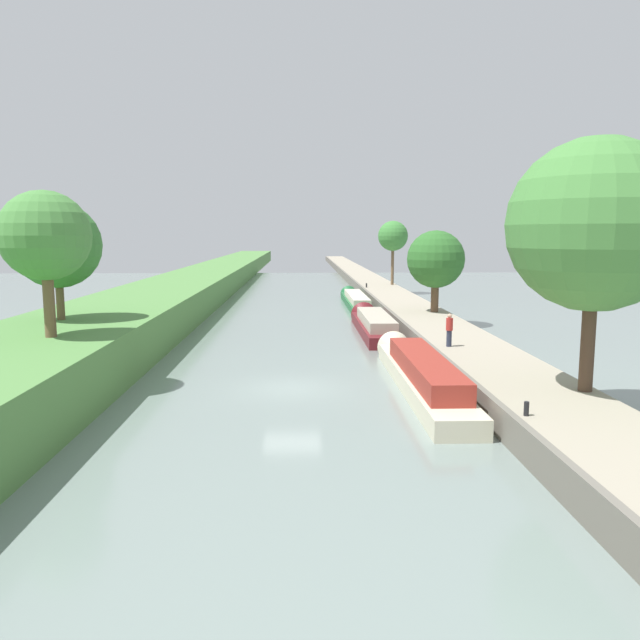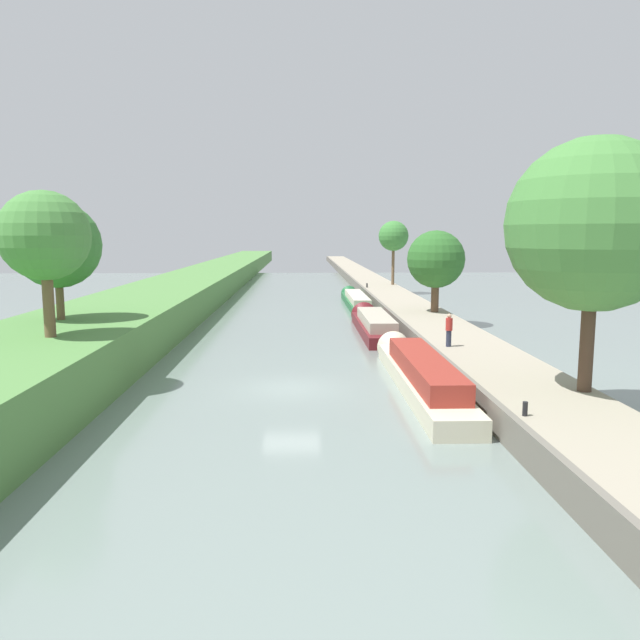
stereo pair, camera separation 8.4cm
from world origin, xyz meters
The scene contains 15 objects.
ground_plane centered at (0.00, 0.00, 0.00)m, with size 160.00×160.00×0.00m, color slate.
left_grassy_bank centered at (-10.75, 0.00, 1.21)m, with size 7.39×260.00×2.42m.
right_towpath centered at (9.09, 0.00, 0.53)m, with size 4.07×260.00×1.05m.
stone_quay centered at (6.93, 0.00, 0.55)m, with size 0.25×260.00×1.10m.
narrowboat_cream centered at (5.57, 0.09, 0.64)m, with size 1.90×14.88×2.09m.
narrowboat_maroon centered at (5.35, 15.28, 0.57)m, with size 2.08×13.23×2.02m.
narrowboat_green centered at (5.52, 30.94, 0.50)m, with size 1.80×16.39×1.74m.
tree_rightbank_near centered at (10.58, -4.86, 6.93)m, with size 6.04×6.04×8.91m.
tree_rightbank_midnear centered at (10.07, 17.68, 4.82)m, with size 4.12×4.12×5.86m.
tree_rightbank_midfar centered at (10.60, 41.68, 6.39)m, with size 3.29×3.29×7.03m.
tree_leftbank_downstream centered at (-11.50, 4.55, 6.10)m, with size 4.24×4.24×5.81m.
tree_leftbank_upstream centered at (-9.93, -0.67, 6.54)m, with size 3.64×3.64×5.98m.
person_walking centered at (7.80, 3.98, 1.92)m, with size 0.34×0.34×1.66m.
mooring_bollard_near centered at (7.36, -7.80, 1.28)m, with size 0.16×0.16×0.45m.
mooring_bollard_far centered at (7.36, 38.23, 1.28)m, with size 0.16×0.16×0.45m.
Camera 1 is at (0.38, -25.95, 6.63)m, focal length 34.38 mm.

